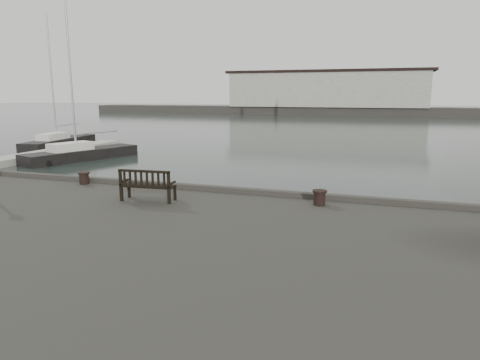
# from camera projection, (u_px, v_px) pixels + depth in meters

# --- Properties ---
(ground) EXTENTS (400.00, 400.00, 0.00)m
(ground) POSITION_uv_depth(u_px,v_px,m) (217.00, 231.00, 15.75)
(ground) COLOR black
(ground) RESTS_ON ground
(pontoon) EXTENTS (2.00, 24.00, 0.50)m
(pontoon) POSITION_uv_depth(u_px,v_px,m) (12.00, 160.00, 31.20)
(pontoon) COLOR beige
(pontoon) RESTS_ON ground
(breakwater) EXTENTS (140.00, 9.50, 12.20)m
(breakwater) POSITION_uv_depth(u_px,v_px,m) (340.00, 97.00, 101.90)
(breakwater) COLOR #383530
(breakwater) RESTS_ON ground
(bench) EXTENTS (1.81, 0.76, 1.01)m
(bench) POSITION_uv_depth(u_px,v_px,m) (148.00, 191.00, 13.87)
(bench) COLOR black
(bench) RESTS_ON quay
(bollard_left) EXTENTS (0.57, 0.57, 0.47)m
(bollard_left) POSITION_uv_depth(u_px,v_px,m) (84.00, 178.00, 16.47)
(bollard_left) COLOR black
(bollard_left) RESTS_ON quay
(bollard_right) EXTENTS (0.47, 0.47, 0.47)m
(bollard_right) POSITION_uv_depth(u_px,v_px,m) (319.00, 198.00, 13.34)
(bollard_right) COLOR black
(bollard_right) RESTS_ON quay
(yacht_b) EXTENTS (3.47, 9.85, 12.81)m
(yacht_b) POSITION_uv_depth(u_px,v_px,m) (60.00, 144.00, 41.21)
(yacht_b) COLOR black
(yacht_b) RESTS_ON ground
(yacht_c) EXTENTS (4.98, 9.24, 12.23)m
(yacht_c) POSITION_uv_depth(u_px,v_px,m) (82.00, 157.00, 33.02)
(yacht_c) COLOR black
(yacht_c) RESTS_ON ground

